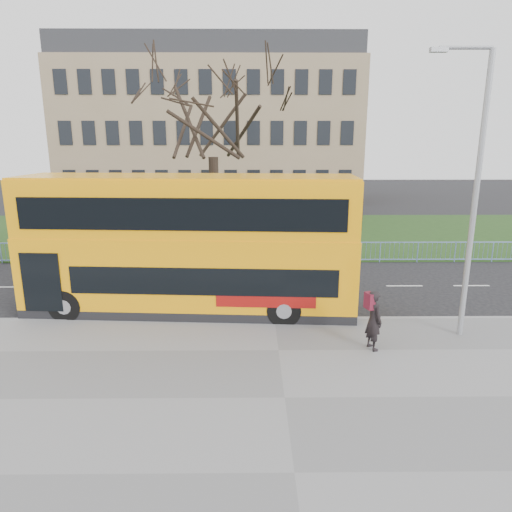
# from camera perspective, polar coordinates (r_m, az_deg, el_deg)

# --- Properties ---
(ground) EXTENTS (120.00, 120.00, 0.00)m
(ground) POSITION_cam_1_polar(r_m,az_deg,el_deg) (17.93, 2.06, -6.27)
(ground) COLOR black
(ground) RESTS_ON ground
(pavement) EXTENTS (80.00, 10.50, 0.12)m
(pavement) POSITION_cam_1_polar(r_m,az_deg,el_deg) (11.83, 3.60, -17.49)
(pavement) COLOR slate
(pavement) RESTS_ON ground
(kerb) EXTENTS (80.00, 0.20, 0.14)m
(kerb) POSITION_cam_1_polar(r_m,az_deg,el_deg) (16.47, 2.31, -7.93)
(kerb) COLOR gray
(kerb) RESTS_ON ground
(grass_verge) EXTENTS (80.00, 15.40, 0.08)m
(grass_verge) POSITION_cam_1_polar(r_m,az_deg,el_deg) (31.71, 0.91, 2.86)
(grass_verge) COLOR #1B3613
(grass_verge) RESTS_ON ground
(guard_railing) EXTENTS (40.00, 0.12, 1.10)m
(guard_railing) POSITION_cam_1_polar(r_m,az_deg,el_deg) (24.09, 1.37, 0.45)
(guard_railing) COLOR #7593D1
(guard_railing) RESTS_ON ground
(bare_tree) EXTENTS (8.83, 8.83, 12.62)m
(bare_tree) POSITION_cam_1_polar(r_m,az_deg,el_deg) (26.88, -5.41, 14.39)
(bare_tree) COLOR black
(bare_tree) RESTS_ON grass_verge
(civic_building) EXTENTS (30.00, 15.00, 14.00)m
(civic_building) POSITION_cam_1_polar(r_m,az_deg,el_deg) (51.96, -5.37, 14.93)
(civic_building) COLOR #8B7558
(civic_building) RESTS_ON ground
(yellow_bus) EXTENTS (12.11, 3.59, 5.01)m
(yellow_bus) POSITION_cam_1_polar(r_m,az_deg,el_deg) (16.84, -8.31, 1.77)
(yellow_bus) COLOR #FFA30A
(yellow_bus) RESTS_ON ground
(pedestrian) EXTENTS (0.64, 0.78, 1.85)m
(pedestrian) POSITION_cam_1_polar(r_m,az_deg,el_deg) (14.26, 14.48, -7.77)
(pedestrian) COLOR black
(pedestrian) RESTS_ON pavement
(street_lamp) EXTENTS (1.85, 0.20, 8.74)m
(street_lamp) POSITION_cam_1_polar(r_m,az_deg,el_deg) (15.39, 25.49, 7.79)
(street_lamp) COLOR #9A9DA2
(street_lamp) RESTS_ON pavement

